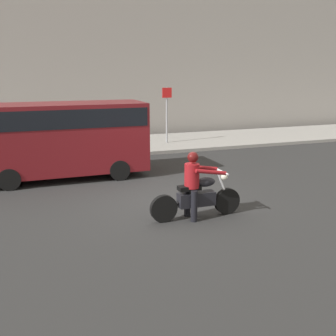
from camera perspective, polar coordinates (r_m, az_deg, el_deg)
name	(u,v)px	position (r m, az deg, el deg)	size (l,w,h in m)	color
ground_plane	(163,201)	(10.75, -0.71, -4.60)	(80.00, 80.00, 0.00)	#272727
sidewalk_slab	(103,146)	(18.25, -9.10, 3.00)	(40.00, 4.40, 0.14)	gray
building_facade	(85,32)	(21.39, -11.50, 18.12)	(40.00, 1.40, 10.33)	gray
motorcycle_with_rider_crimson	(196,191)	(9.36, 3.95, -3.25)	(2.22, 0.70, 1.57)	black
parked_van_maroon	(62,135)	(13.15, -14.67, 4.46)	(5.18, 1.96, 2.36)	maroon
street_sign_post	(167,109)	(18.43, -0.17, 8.23)	(0.44, 0.08, 2.49)	gray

